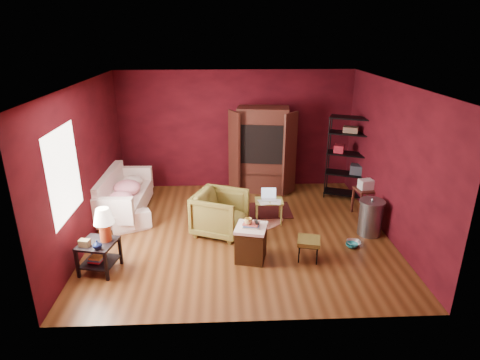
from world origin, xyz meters
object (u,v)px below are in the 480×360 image
at_px(hamper, 251,242).
at_px(armchair, 220,211).
at_px(sofa, 123,197).
at_px(tv_armoire, 262,148).
at_px(laptop_desk, 269,202).
at_px(wire_shelving, 349,154).
at_px(side_table, 101,234).

bearing_deg(hamper, armchair, 118.00).
bearing_deg(armchair, sofa, 87.50).
relative_size(hamper, tv_armoire, 0.35).
xyz_separation_m(armchair, hamper, (0.51, -0.96, -0.13)).
xyz_separation_m(sofa, tv_armoire, (3.02, 1.20, 0.67)).
xyz_separation_m(armchair, laptop_desk, (0.97, 0.42, -0.03)).
bearing_deg(tv_armoire, sofa, -149.69).
bearing_deg(sofa, wire_shelving, -103.95).
height_order(armchair, hamper, armchair).
distance_m(sofa, hamper, 3.17).
bearing_deg(wire_shelving, sofa, -149.91).
relative_size(side_table, laptop_desk, 1.56).
bearing_deg(laptop_desk, tv_armoire, 90.98).
xyz_separation_m(laptop_desk, wire_shelving, (1.91, 1.19, 0.61)).
distance_m(laptop_desk, wire_shelving, 2.33).
distance_m(hamper, tv_armoire, 3.22).
distance_m(side_table, tv_armoire, 4.38).
height_order(hamper, laptop_desk, hamper).
relative_size(laptop_desk, tv_armoire, 0.34).
relative_size(side_table, hamper, 1.52).
relative_size(hamper, laptop_desk, 1.03).
bearing_deg(side_table, armchair, 31.90).
relative_size(laptop_desk, wire_shelving, 0.36).
xyz_separation_m(armchair, tv_armoire, (0.99, 2.14, 0.59)).
bearing_deg(tv_armoire, laptop_desk, -82.16).
height_order(tv_armoire, wire_shelving, tv_armoire).
bearing_deg(armchair, tv_armoire, -2.51).
relative_size(hamper, wire_shelving, 0.37).
bearing_deg(hamper, tv_armoire, 81.20).
height_order(sofa, laptop_desk, sofa).
relative_size(sofa, armchair, 2.09).
bearing_deg(armchair, wire_shelving, -38.30).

